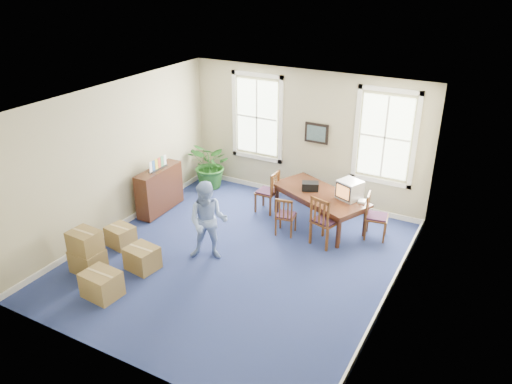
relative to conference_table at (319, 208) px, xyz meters
The scene contains 25 objects.
floor 2.35m from the conference_table, 111.80° to the right, with size 6.50×6.50×0.00m, color navy.
ceiling 3.65m from the conference_table, 111.80° to the right, with size 6.50×6.50×0.00m, color white.
wall_back 1.85m from the conference_table, 128.08° to the left, with size 6.50×6.50×0.00m, color tan.
wall_front 5.60m from the conference_table, 99.05° to the right, with size 6.50×6.50×0.00m, color tan.
wall_left 4.59m from the conference_table, 150.87° to the right, with size 6.50×6.50×0.00m, color tan.
wall_right 3.27m from the conference_table, 45.16° to the right, with size 6.50×6.50×0.00m, color tan.
baseboard_back 1.41m from the conference_table, 128.85° to the left, with size 6.00×0.04×0.12m, color white.
baseboard_left 4.41m from the conference_table, 150.68° to the right, with size 0.04×6.50×0.12m, color white.
baseboard_right 3.03m from the conference_table, 45.57° to the right, with size 0.04×6.50×0.12m, color white.
window_left 2.85m from the conference_table, 153.48° to the left, with size 1.40×0.12×2.20m, color white, non-canonical shape.
window_right 2.13m from the conference_table, 46.05° to the left, with size 1.40×0.12×2.20m, color white, non-canonical shape.
wall_picture 1.81m from the conference_table, 118.13° to the left, with size 0.58×0.06×0.48m, color black, non-canonical shape.
conference_table is the anchor object (origin of this frame).
crt_tv 0.88m from the conference_table, ahead, with size 0.45×0.49×0.41m, color #B7B7BC, non-canonical shape.
game_console 1.04m from the conference_table, ahead, with size 0.15×0.19×0.05m, color white.
equipment_bag 0.54m from the conference_table, 168.69° to the left, with size 0.37×0.24×0.18m, color black.
chair_near_left 0.89m from the conference_table, 120.96° to the right, with size 0.40×0.40×0.89m, color brown, non-canonical shape.
chair_near_right 0.90m from the conference_table, 59.04° to the right, with size 0.50×0.50×1.11m, color brown, non-canonical shape.
chair_end_left 1.32m from the conference_table, behind, with size 0.46×0.46×1.02m, color brown, non-canonical shape.
chair_end_right 1.32m from the conference_table, ahead, with size 0.45×0.45×1.01m, color brown, non-canonical shape.
man 2.78m from the conference_table, 120.12° to the right, with size 0.80×0.62×1.63m, color #829DD8.
credenza 3.73m from the conference_table, 161.21° to the right, with size 0.38×1.33×1.05m, color #412012.
brochure_rack 3.80m from the conference_table, 161.12° to the right, with size 0.11×0.63×0.28m, color #99999E, non-canonical shape.
potted_plant 3.24m from the conference_table, behind, with size 1.13×0.98×1.26m, color #1E551B.
cardboard_boxes 4.77m from the conference_table, 127.69° to the right, with size 1.59×1.59×0.91m, color olive, non-canonical shape.
Camera 1 is at (4.39, -7.28, 5.44)m, focal length 35.00 mm.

